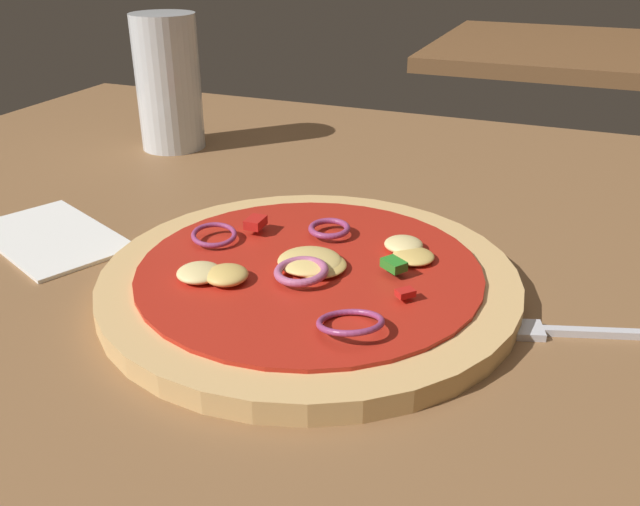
% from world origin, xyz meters
% --- Properties ---
extents(dining_table, '(1.21, 0.94, 0.03)m').
position_xyz_m(dining_table, '(0.00, 0.00, 0.01)').
color(dining_table, brown).
rests_on(dining_table, ground).
extents(pizza, '(0.29, 0.29, 0.03)m').
position_xyz_m(pizza, '(-0.03, -0.04, 0.04)').
color(pizza, tan).
rests_on(pizza, dining_table).
extents(fork, '(0.18, 0.07, 0.01)m').
position_xyz_m(fork, '(0.17, -0.02, 0.03)').
color(fork, silver).
rests_on(fork, dining_table).
extents(beer_glass, '(0.07, 0.07, 0.15)m').
position_xyz_m(beer_glass, '(-0.31, 0.22, 0.10)').
color(beer_glass, silver).
rests_on(beer_glass, dining_table).
extents(napkin, '(0.16, 0.13, 0.00)m').
position_xyz_m(napkin, '(-0.26, -0.04, 0.03)').
color(napkin, white).
rests_on(napkin, dining_table).
extents(background_table, '(0.80, 0.59, 0.03)m').
position_xyz_m(background_table, '(0.19, 1.18, 0.01)').
color(background_table, brown).
rests_on(background_table, ground).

